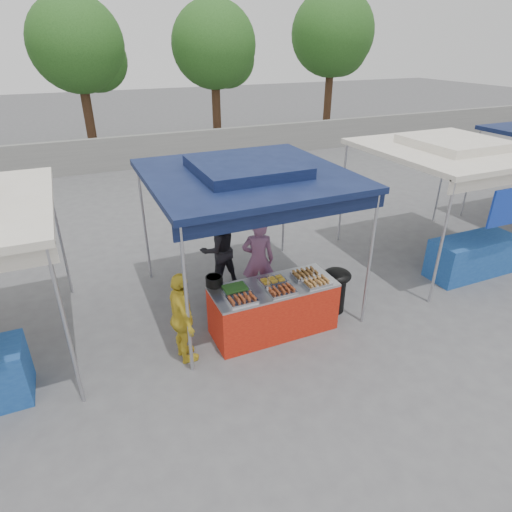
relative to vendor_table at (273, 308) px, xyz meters
name	(u,v)px	position (x,y,z in m)	size (l,w,h in m)	color
ground_plane	(270,326)	(0.00, 0.10, -0.43)	(80.00, 80.00, 0.00)	#565658
back_wall	(144,151)	(0.00, 11.10, 0.17)	(40.00, 0.25, 1.20)	gray
main_canopy	(247,174)	(0.00, 1.07, 1.94)	(3.20, 3.20, 2.57)	#B3B3BB
neighbor_stall_right	(462,191)	(4.50, 0.67, 1.18)	(3.20, 3.20, 2.57)	#B3B3BB
tree_1	(81,49)	(-1.45, 13.38, 3.58)	(3.48, 3.41, 5.87)	#3E2717
tree_2	(217,49)	(3.71, 13.04, 3.56)	(3.46, 3.39, 5.82)	#3E2717
tree_3	(334,37)	(9.56, 13.49, 3.98)	(3.76, 3.75, 6.44)	#3E2717
vendor_table	(273,308)	(0.00, 0.00, 0.00)	(2.00, 0.80, 0.85)	red
food_tray_fl	(242,300)	(-0.63, -0.22, 0.46)	(0.42, 0.30, 0.07)	silver
food_tray_fm	(282,291)	(0.01, -0.24, 0.46)	(0.42, 0.30, 0.07)	silver
food_tray_fr	(317,282)	(0.64, -0.23, 0.46)	(0.42, 0.30, 0.07)	silver
food_tray_bl	(235,289)	(-0.62, 0.10, 0.46)	(0.42, 0.30, 0.07)	silver
food_tray_bm	(273,281)	(0.03, 0.09, 0.46)	(0.42, 0.30, 0.07)	silver
food_tray_br	(305,274)	(0.61, 0.08, 0.46)	(0.42, 0.30, 0.07)	silver
cooking_pot	(214,281)	(-0.86, 0.39, 0.50)	(0.27, 0.27, 0.16)	black
skewer_cup	(268,288)	(-0.15, -0.11, 0.47)	(0.07, 0.07, 0.09)	#B3B3BB
wok_burner	(336,287)	(1.25, 0.08, 0.06)	(0.49, 0.49, 0.82)	black
crate_left	(237,305)	(-0.35, 0.73, -0.29)	(0.46, 0.32, 0.28)	#13329B
crate_right	(280,300)	(0.41, 0.58, -0.28)	(0.47, 0.33, 0.28)	#13329B
crate_stacked	(280,287)	(0.41, 0.58, -0.01)	(0.44, 0.31, 0.26)	#13329B
vendor_woman	(258,260)	(0.17, 1.00, 0.37)	(0.58, 0.38, 1.59)	#835378
helper_man	(218,249)	(-0.31, 1.76, 0.34)	(0.74, 0.58, 1.53)	black
customer_person	(182,319)	(-1.52, -0.11, 0.30)	(0.85, 0.35, 1.45)	gold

